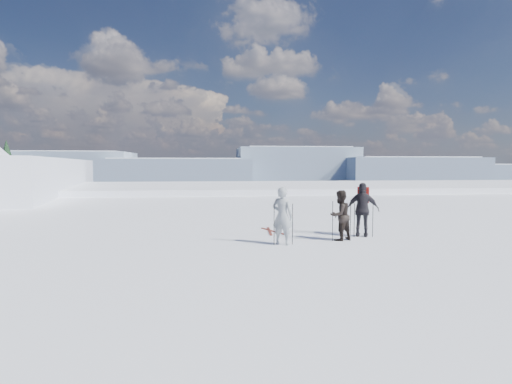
# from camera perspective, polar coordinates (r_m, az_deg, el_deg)

# --- Properties ---
(lake_basin) EXTENTS (820.00, 820.00, 71.62)m
(lake_basin) POSITION_cam_1_polar(r_m,az_deg,el_deg) (40.44, -1.49, -8.89)
(lake_basin) COLOR white
(lake_basin) RESTS_ON ground
(far_mountain_range) EXTENTS (770.00, 110.00, 53.00)m
(far_mountain_range) POSITION_cam_1_polar(r_m,az_deg,el_deg) (465.33, -2.45, 2.80)
(far_mountain_range) COLOR slate
(far_mountain_range) RESTS_ON ground
(skier_grey) EXTENTS (0.79, 0.72, 1.82)m
(skier_grey) POSITION_cam_1_polar(r_m,az_deg,el_deg) (12.50, 3.77, -3.42)
(skier_grey) COLOR gray
(skier_grey) RESTS_ON ground
(skier_dark) EXTENTS (1.01, 0.94, 1.66)m
(skier_dark) POSITION_cam_1_polar(r_m,az_deg,el_deg) (13.47, 11.90, -3.28)
(skier_dark) COLOR black
(skier_dark) RESTS_ON ground
(skier_pack) EXTENTS (1.19, 0.85, 1.88)m
(skier_pack) POSITION_cam_1_polar(r_m,az_deg,el_deg) (14.32, 15.01, -2.47)
(skier_pack) COLOR black
(skier_pack) RESTS_ON ground
(backpack) EXTENTS (0.46, 0.36, 0.55)m
(backpack) POSITION_cam_1_polar(r_m,az_deg,el_deg) (14.49, 15.11, 2.43)
(backpack) COLOR red
(backpack) RESTS_ON skier_pack
(ski_poles) EXTENTS (3.65, 1.07, 1.32)m
(ski_poles) POSITION_cam_1_polar(r_m,az_deg,el_deg) (13.35, 10.61, -4.16)
(ski_poles) COLOR black
(ski_poles) RESTS_ON ground
(skis_loose) EXTENTS (0.74, 1.70, 0.03)m
(skis_loose) POSITION_cam_1_polar(r_m,az_deg,el_deg) (15.01, 2.21, -5.61)
(skis_loose) COLOR black
(skis_loose) RESTS_ON ground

